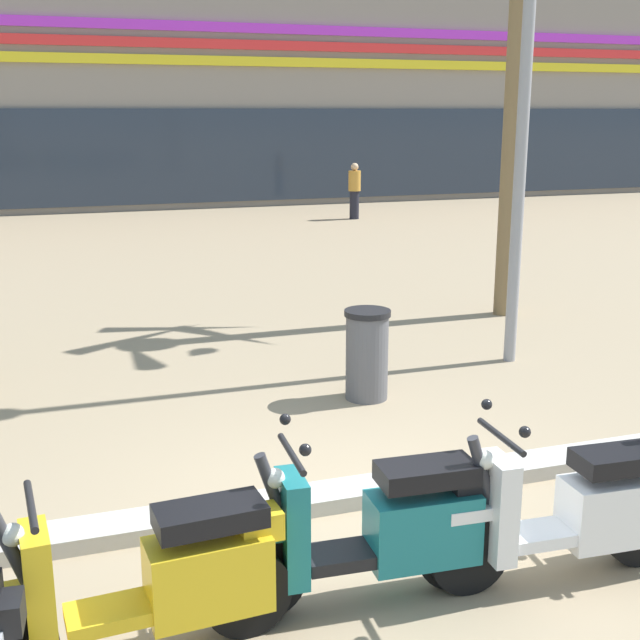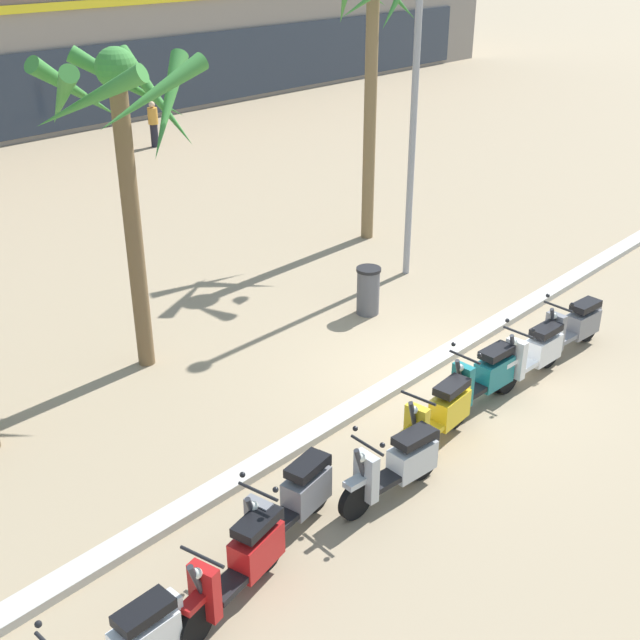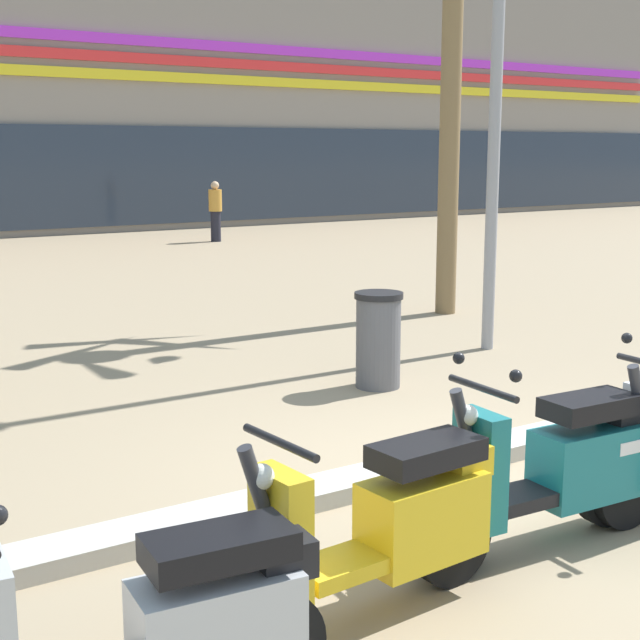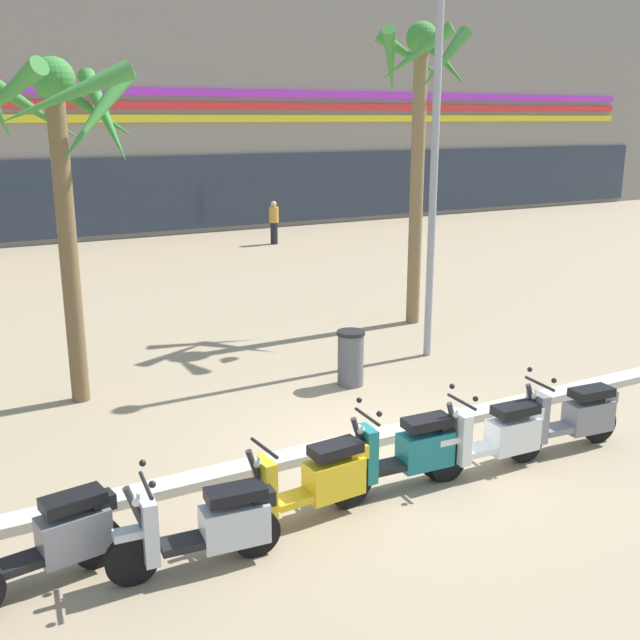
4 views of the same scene
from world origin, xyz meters
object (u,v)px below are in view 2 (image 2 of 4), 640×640
Objects in this scene: scooter_red_lead_nearest at (242,562)px; scooter_silver_far_back at (398,465)px; scooter_teal_mid_front at (484,377)px; palm_tree_mid_walkway at (122,125)px; scooter_grey_mid_rear at (293,501)px; street_lamp at (416,78)px; palm_tree_near_sign at (372,33)px; scooter_grey_gap_after_mid at (574,326)px; scooter_yellow_mid_centre at (440,415)px; litter_bin at (368,290)px; pedestrian_strolling_near_curb at (153,123)px; scooter_white_last_in_row at (535,352)px.

scooter_silver_far_back is at bearing -3.00° from scooter_red_lead_nearest.
scooter_teal_mid_front is 6.79m from palm_tree_mid_walkway.
palm_tree_mid_walkway is at bearing 74.60° from scooter_grey_mid_rear.
street_lamp is (8.82, 4.47, 3.69)m from scooter_red_lead_nearest.
palm_tree_near_sign reaches higher than palm_tree_mid_walkway.
street_lamp reaches higher than scooter_grey_mid_rear.
scooter_yellow_mid_centre is at bearing 179.36° from scooter_grey_gap_after_mid.
litter_bin is at bearing -161.72° from street_lamp.
scooter_grey_gap_after_mid is 1.18× the size of pedestrian_strolling_near_curb.
scooter_teal_mid_front is at bearing -110.48° from litter_bin.
litter_bin is (2.67, 3.59, 0.03)m from scooter_yellow_mid_centre.
street_lamp is (-3.14, -13.31, 3.34)m from pedestrian_strolling_near_curb.
scooter_teal_mid_front is 0.26× the size of street_lamp.
palm_tree_near_sign is at bearing 72.83° from scooter_grey_gap_after_mid.
litter_bin is 0.14× the size of street_lamp.
scooter_grey_gap_after_mid is (4.00, -0.04, -0.01)m from scooter_yellow_mid_centre.
palm_tree_mid_walkway is at bearing 160.49° from litter_bin.
scooter_teal_mid_front is at bearing -129.52° from street_lamp.
palm_tree_near_sign reaches higher than scooter_grey_mid_rear.
litter_bin is at bearing 69.52° from scooter_teal_mid_front.
palm_tree_mid_walkway is at bearing 137.13° from scooter_grey_gap_after_mid.
pedestrian_strolling_near_curb is at bearing 76.71° from street_lamp.
scooter_red_lead_nearest is at bearing 177.00° from scooter_silver_far_back.
scooter_white_last_in_row is at bearing -116.53° from street_lamp.
scooter_silver_far_back is at bearing -117.50° from pedestrian_strolling_near_curb.
scooter_red_lead_nearest is 1.00× the size of scooter_yellow_mid_centre.
palm_tree_mid_walkway reaches higher than pedestrian_strolling_near_curb.
scooter_white_last_in_row is at bearing -7.08° from scooter_teal_mid_front.
scooter_teal_mid_front is at bearing -126.34° from palm_tree_near_sign.
pedestrian_strolling_near_curb reaches higher than scooter_silver_far_back.
scooter_grey_mid_rear and scooter_grey_gap_after_mid have the same top height.
palm_tree_near_sign reaches higher than scooter_grey_gap_after_mid.
street_lamp reaches higher than scooter_white_last_in_row.
street_lamp reaches higher than palm_tree_mid_walkway.
street_lamp is (6.18, 4.61, 3.70)m from scooter_silver_far_back.
scooter_grey_gap_after_mid is at bearing 0.90° from scooter_red_lead_nearest.
palm_tree_near_sign is at bearing 35.19° from scooter_grey_mid_rear.
scooter_teal_mid_front reaches higher than litter_bin.
scooter_grey_gap_after_mid is at bearing -0.49° from scooter_white_last_in_row.
pedestrian_strolling_near_curb reaches higher than scooter_teal_mid_front.
scooter_white_last_in_row is 8.42m from palm_tree_near_sign.
palm_tree_mid_walkway is (-2.88, 4.94, 3.66)m from scooter_teal_mid_front.
palm_tree_near_sign reaches higher than scooter_silver_far_back.
scooter_grey_mid_rear and scooter_silver_far_back have the same top height.
scooter_teal_mid_front is 0.97× the size of scooter_grey_gap_after_mid.
scooter_white_last_in_row and scooter_grey_gap_after_mid have the same top height.
scooter_silver_far_back and scooter_white_last_in_row have the same top height.
scooter_teal_mid_front is at bearing 176.29° from scooter_grey_gap_after_mid.
palm_tree_near_sign is at bearing 62.58° from scooter_white_last_in_row.
scooter_grey_mid_rear is at bearing 177.95° from scooter_white_last_in_row.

